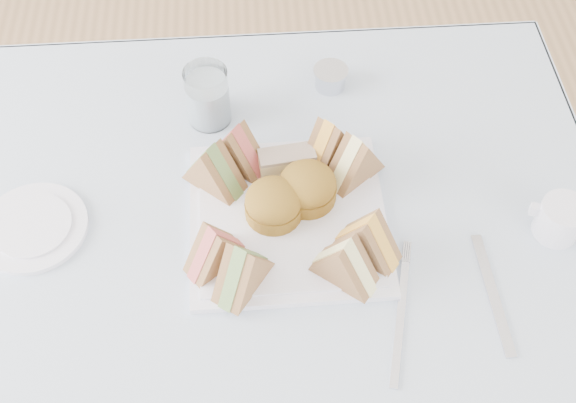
{
  "coord_description": "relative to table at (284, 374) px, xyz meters",
  "views": [
    {
      "loc": [
        -0.03,
        -0.53,
        1.65
      ],
      "look_at": [
        0.01,
        0.09,
        0.8
      ],
      "focal_mm": 45.0,
      "sensor_mm": 36.0,
      "label": 1
    }
  ],
  "objects": [
    {
      "name": "sandwich_br_a",
      "position": [
        0.12,
        0.16,
        0.43
      ],
      "size": [
        0.11,
        0.1,
        0.09
      ],
      "primitive_type": null,
      "rotation": [
        0.0,
        0.0,
        -2.46
      ],
      "color": "#99754C",
      "rests_on": "serving_plate"
    },
    {
      "name": "sandwich_bl_b",
      "position": [
        -0.06,
        0.2,
        0.43
      ],
      "size": [
        0.1,
        0.1,
        0.09
      ],
      "primitive_type": null,
      "rotation": [
        0.0,
        0.0,
        2.47
      ],
      "color": "#99754C",
      "rests_on": "serving_plate"
    },
    {
      "name": "fork",
      "position": [
        0.15,
        -0.09,
        0.38
      ],
      "size": [
        0.06,
        0.19,
        0.0
      ],
      "primitive_type": "cube",
      "rotation": [
        0.0,
        0.0,
        -0.25
      ],
      "color": "silver",
      "rests_on": "tablecloth"
    },
    {
      "name": "pastry_slice",
      "position": [
        0.02,
        0.18,
        0.41
      ],
      "size": [
        0.09,
        0.05,
        0.04
      ],
      "primitive_type": "cube",
      "rotation": [
        0.0,
        0.0,
        0.13
      ],
      "color": "beige",
      "rests_on": "serving_plate"
    },
    {
      "name": "sandwich_fl_a",
      "position": [
        -0.09,
        0.02,
        0.43
      ],
      "size": [
        0.1,
        0.09,
        0.08
      ],
      "primitive_type": null,
      "rotation": [
        0.0,
        0.0,
        0.64
      ],
      "color": "#99754C",
      "rests_on": "serving_plate"
    },
    {
      "name": "sandwich_fr_b",
      "position": [
        0.08,
        -0.02,
        0.43
      ],
      "size": [
        0.1,
        0.09,
        0.09
      ],
      "primitive_type": null,
      "rotation": [
        0.0,
        0.0,
        -0.66
      ],
      "color": "#99754C",
      "rests_on": "serving_plate"
    },
    {
      "name": "table",
      "position": [
        0.0,
        0.0,
        0.0
      ],
      "size": [
        0.9,
        0.9,
        0.74
      ],
      "primitive_type": "cube",
      "color": "brown",
      "rests_on": "floor"
    },
    {
      "name": "tablecloth",
      "position": [
        0.0,
        0.0,
        0.37
      ],
      "size": [
        1.02,
        1.02,
        0.01
      ],
      "primitive_type": "cube",
      "color": "silver",
      "rests_on": "table"
    },
    {
      "name": "serving_plate",
      "position": [
        0.01,
        0.09,
        0.38
      ],
      "size": [
        0.3,
        0.3,
        0.01
      ],
      "primitive_type": "cube",
      "rotation": [
        0.0,
        0.0,
        0.01
      ],
      "color": "white",
      "rests_on": "tablecloth"
    },
    {
      "name": "creamer_jug",
      "position": [
        0.41,
        0.04,
        0.41
      ],
      "size": [
        0.09,
        0.09,
        0.06
      ],
      "primitive_type": "cylinder",
      "rotation": [
        0.0,
        0.0,
        -0.31
      ],
      "color": "white",
      "rests_on": "tablecloth"
    },
    {
      "name": "sandwich_fr_a",
      "position": [
        0.12,
        0.02,
        0.43
      ],
      "size": [
        0.1,
        0.1,
        0.09
      ],
      "primitive_type": null,
      "rotation": [
        0.0,
        0.0,
        -0.67
      ],
      "color": "#99754C",
      "rests_on": "serving_plate"
    },
    {
      "name": "sandwich_bl_a",
      "position": [
        -0.09,
        0.16,
        0.43
      ],
      "size": [
        0.11,
        0.1,
        0.09
      ],
      "primitive_type": null,
      "rotation": [
        0.0,
        0.0,
        2.43
      ],
      "color": "#99754C",
      "rests_on": "serving_plate"
    },
    {
      "name": "scone_left",
      "position": [
        -0.01,
        0.09,
        0.42
      ],
      "size": [
        0.09,
        0.09,
        0.06
      ],
      "primitive_type": "cylinder",
      "rotation": [
        0.0,
        0.0,
        0.05
      ],
      "color": "olive",
      "rests_on": "serving_plate"
    },
    {
      "name": "tea_strainer",
      "position": [
        0.11,
        0.37,
        0.39
      ],
      "size": [
        0.06,
        0.06,
        0.03
      ],
      "primitive_type": "cylinder",
      "rotation": [
        0.0,
        0.0,
        0.08
      ],
      "color": "silver",
      "rests_on": "tablecloth"
    },
    {
      "name": "sandwich_br_b",
      "position": [
        0.08,
        0.2,
        0.43
      ],
      "size": [
        0.1,
        0.1,
        0.08
      ],
      "primitive_type": null,
      "rotation": [
        0.0,
        0.0,
        -2.35
      ],
      "color": "#99754C",
      "rests_on": "serving_plate"
    },
    {
      "name": "water_glass",
      "position": [
        -0.1,
        0.31,
        0.43
      ],
      "size": [
        0.08,
        0.08,
        0.1
      ],
      "primitive_type": "cylinder",
      "rotation": [
        0.0,
        0.0,
        -0.13
      ],
      "color": "white",
      "rests_on": "tablecloth"
    },
    {
      "name": "sandwich_fl_b",
      "position": [
        -0.06,
        -0.02,
        0.43
      ],
      "size": [
        0.09,
        0.11,
        0.09
      ],
      "primitive_type": null,
      "rotation": [
        0.0,
        0.0,
        0.95
      ],
      "color": "#99754C",
      "rests_on": "serving_plate"
    },
    {
      "name": "scone_right",
      "position": [
        0.04,
        0.12,
        0.42
      ],
      "size": [
        0.11,
        0.11,
        0.06
      ],
      "primitive_type": "cylinder",
      "rotation": [
        0.0,
        0.0,
        0.35
      ],
      "color": "olive",
      "rests_on": "serving_plate"
    },
    {
      "name": "knife",
      "position": [
        0.29,
        -0.06,
        0.38
      ],
      "size": [
        0.02,
        0.2,
        0.0
      ],
      "primitive_type": "cube",
      "rotation": [
        0.0,
        0.0,
        0.03
      ],
      "color": "silver",
      "rests_on": "tablecloth"
    },
    {
      "name": "side_plate",
      "position": [
        -0.37,
        0.1,
        0.38
      ],
      "size": [
        0.19,
        0.19,
        0.01
      ],
      "primitive_type": "cylinder",
      "rotation": [
        0.0,
        0.0,
        -0.2
      ],
      "color": "white",
      "rests_on": "tablecloth"
    }
  ]
}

